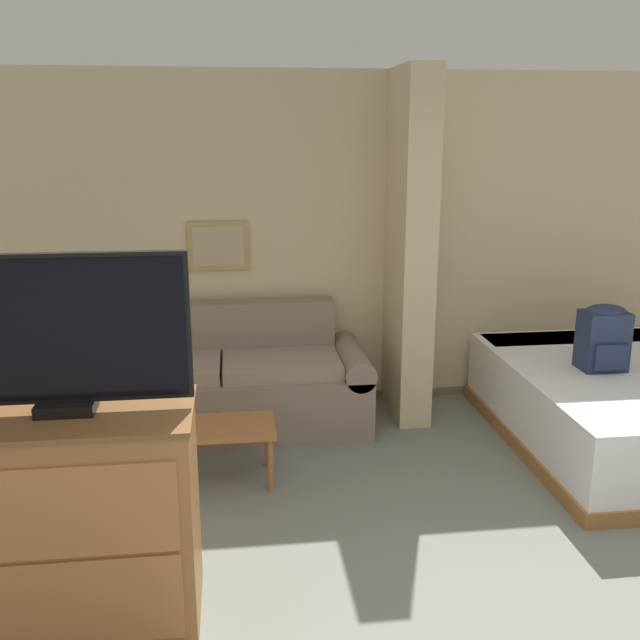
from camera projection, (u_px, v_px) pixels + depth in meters
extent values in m
cube|color=#CCB78E|center=(359.00, 242.00, 5.66)|extent=(6.89, 0.12, 2.60)
cube|color=#70644E|center=(359.00, 395.00, 5.92)|extent=(6.89, 0.02, 0.06)
cube|color=tan|center=(218.00, 246.00, 5.45)|extent=(0.46, 0.02, 0.37)
cube|color=tan|center=(218.00, 246.00, 5.44)|extent=(0.39, 0.01, 0.30)
cube|color=#CCB78E|center=(410.00, 249.00, 5.31)|extent=(0.24, 0.68, 2.60)
cube|color=gray|center=(223.00, 399.00, 5.31)|extent=(1.75, 0.84, 0.44)
cube|color=gray|center=(221.00, 330.00, 5.50)|extent=(1.75, 0.20, 0.45)
cube|color=gray|center=(88.00, 405.00, 5.19)|extent=(0.20, 0.84, 0.44)
cylinder|color=gray|center=(85.00, 371.00, 5.12)|extent=(0.22, 0.84, 0.22)
cube|color=gray|center=(352.00, 393.00, 5.42)|extent=(0.20, 0.84, 0.44)
cylinder|color=gray|center=(352.00, 360.00, 5.35)|extent=(0.22, 0.84, 0.22)
cube|color=gray|center=(161.00, 369.00, 5.14)|extent=(0.85, 0.60, 0.10)
cube|color=gray|center=(281.00, 364.00, 5.24)|extent=(0.85, 0.60, 0.10)
cube|color=#996033|center=(214.00, 428.00, 4.43)|extent=(0.75, 0.41, 0.04)
cylinder|color=#996033|center=(159.00, 471.00, 4.28)|extent=(0.04, 0.04, 0.35)
cylinder|color=#996033|center=(271.00, 465.00, 4.36)|extent=(0.04, 0.04, 0.35)
cylinder|color=#996033|center=(163.00, 448.00, 4.60)|extent=(0.04, 0.04, 0.35)
cylinder|color=#996033|center=(268.00, 442.00, 4.68)|extent=(0.04, 0.04, 0.35)
cube|color=#996033|center=(50.00, 357.00, 5.17)|extent=(0.37, 0.37, 0.04)
cylinder|color=#996033|center=(26.00, 404.00, 5.07)|extent=(0.04, 0.04, 0.55)
cylinder|color=#996033|center=(72.00, 402.00, 5.11)|extent=(0.04, 0.04, 0.55)
cylinder|color=#996033|center=(38.00, 388.00, 5.37)|extent=(0.04, 0.04, 0.55)
cylinder|color=#996033|center=(80.00, 386.00, 5.41)|extent=(0.04, 0.04, 0.55)
cylinder|color=tan|center=(49.00, 345.00, 5.14)|extent=(0.14, 0.14, 0.15)
cylinder|color=tan|center=(47.00, 329.00, 5.11)|extent=(0.02, 0.02, 0.08)
cone|color=silver|center=(46.00, 311.00, 5.08)|extent=(0.33, 0.33, 0.18)
cube|color=#996033|center=(78.00, 522.00, 3.13)|extent=(1.03, 0.54, 0.99)
cube|color=brown|center=(67.00, 414.00, 2.99)|extent=(1.05, 0.56, 0.02)
cube|color=#AB6C39|center=(59.00, 514.00, 2.81)|extent=(0.93, 0.01, 0.40)
cube|color=#AB6C39|center=(69.00, 605.00, 2.92)|extent=(0.93, 0.01, 0.40)
cube|color=black|center=(67.00, 407.00, 2.99)|extent=(0.24, 0.16, 0.05)
cube|color=black|center=(59.00, 329.00, 2.90)|extent=(1.06, 0.04, 0.63)
cube|color=black|center=(58.00, 331.00, 2.87)|extent=(1.02, 0.01, 0.59)
cube|color=#996033|center=(624.00, 437.00, 5.06)|extent=(1.65, 2.11, 0.10)
cube|color=white|center=(628.00, 400.00, 4.99)|extent=(1.61, 2.07, 0.45)
cube|color=white|center=(576.00, 343.00, 5.72)|extent=(1.49, 0.36, 0.10)
cube|color=#232D4C|center=(603.00, 340.00, 4.90)|extent=(0.30, 0.22, 0.41)
cube|color=#232D4C|center=(611.00, 357.00, 4.80)|extent=(0.23, 0.03, 0.18)
ellipsoid|color=#232D4C|center=(606.00, 312.00, 4.85)|extent=(0.29, 0.21, 0.10)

